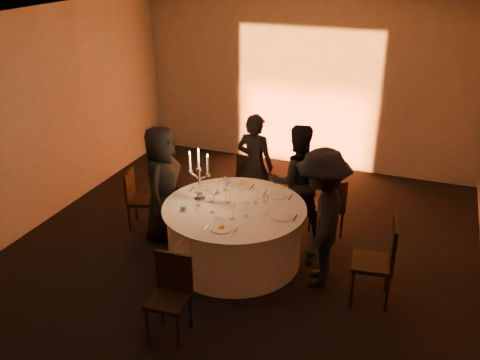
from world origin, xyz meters
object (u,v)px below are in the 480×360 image
(chair_front, at_px, (171,291))
(candelabra, at_px, (199,182))
(chair_right, at_px, (381,257))
(guest_back_left, at_px, (255,166))
(guest_left, at_px, (162,184))
(coffee_cup, at_px, (183,208))
(banquet_table, at_px, (234,234))
(guest_right, at_px, (321,219))
(chair_left, at_px, (137,196))
(chair_back_left, at_px, (251,177))
(guest_back_right, at_px, (297,181))
(chair_back_right, at_px, (329,206))

(chair_front, relative_size, candelabra, 1.27)
(chair_right, bearing_deg, guest_back_left, -133.95)
(guest_left, relative_size, coffee_cup, 14.65)
(candelabra, bearing_deg, guest_back_left, 77.28)
(banquet_table, xyz_separation_m, candelabra, (-0.48, 0.02, 0.63))
(chair_front, relative_size, guest_right, 0.53)
(chair_left, xyz_separation_m, chair_front, (1.51, -1.86, 0.02))
(chair_back_left, height_order, guest_back_right, guest_back_right)
(banquet_table, height_order, candelabra, candelabra)
(banquet_table, bearing_deg, guest_right, -4.04)
(chair_back_right, distance_m, candelabra, 1.85)
(chair_left, height_order, chair_front, chair_front)
(banquet_table, xyz_separation_m, coffee_cup, (-0.55, -0.31, 0.42))
(chair_right, xyz_separation_m, guest_back_right, (-1.30, 1.18, 0.23))
(chair_back_left, relative_size, chair_front, 0.95)
(chair_front, xyz_separation_m, guest_back_left, (-0.08, 2.81, 0.28))
(chair_back_left, xyz_separation_m, chair_right, (2.17, -1.76, 0.10))
(candelabra, bearing_deg, coffee_cup, -101.36)
(guest_left, height_order, guest_back_left, guest_left)
(chair_back_left, bearing_deg, banquet_table, 113.74)
(chair_right, xyz_separation_m, guest_back_left, (-2.02, 1.51, 0.21))
(guest_left, xyz_separation_m, coffee_cup, (0.58, -0.54, -0.01))
(chair_back_left, bearing_deg, chair_left, 54.40)
(chair_back_left, distance_m, guest_right, 2.21)
(guest_back_right, xyz_separation_m, guest_right, (0.57, -1.05, 0.05))
(guest_left, xyz_separation_m, guest_right, (2.23, -0.30, 0.05))
(guest_back_right, bearing_deg, chair_back_left, -62.25)
(chair_back_left, height_order, coffee_cup, chair_back_left)
(chair_left, relative_size, candelabra, 1.21)
(chair_right, relative_size, guest_back_left, 0.65)
(guest_back_right, distance_m, coffee_cup, 1.68)
(guest_back_right, bearing_deg, guest_left, -4.48)
(banquet_table, height_order, chair_back_right, chair_back_right)
(guest_back_left, distance_m, guest_right, 1.90)
(guest_back_left, height_order, candelabra, guest_back_left)
(chair_left, height_order, chair_back_right, chair_back_right)
(banquet_table, distance_m, guest_back_right, 1.18)
(chair_front, relative_size, guest_left, 0.56)
(guest_back_left, height_order, coffee_cup, guest_back_left)
(banquet_table, distance_m, guest_left, 1.22)
(chair_front, bearing_deg, chair_back_left, 90.53)
(guest_right, relative_size, coffee_cup, 15.53)
(chair_back_right, relative_size, guest_right, 0.51)
(chair_back_left, height_order, chair_front, chair_front)
(chair_left, distance_m, chair_right, 3.50)
(guest_right, bearing_deg, chair_right, 75.79)
(chair_back_left, distance_m, chair_front, 3.07)
(chair_back_right, height_order, guest_back_right, guest_back_right)
(banquet_table, distance_m, guest_right, 1.20)
(guest_back_left, relative_size, candelabra, 2.22)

